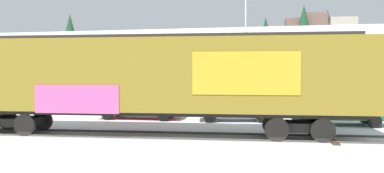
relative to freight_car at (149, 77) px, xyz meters
name	(u,v)px	position (x,y,z in m)	size (l,w,h in m)	color
ground_plane	(150,136)	(0.02, 0.00, -2.47)	(260.00, 260.00, 0.00)	silver
track	(208,136)	(2.44, 0.19, -2.43)	(59.94, 6.21, 0.08)	#4C4742
freight_car	(149,77)	(0.00, 0.00, 0.00)	(17.97, 4.19, 4.22)	olive
flagpole	(243,29)	(3.08, 11.06, 3.13)	(1.38, 0.59, 8.97)	silver
hillside	(249,59)	(0.05, 77.82, 3.40)	(146.03, 34.14, 16.31)	silver
parked_car_red	(139,105)	(-2.40, 5.39, -1.70)	(4.76, 2.09, 1.50)	#B21E1E
parked_car_silver	(235,105)	(3.07, 5.54, -1.62)	(4.35, 2.45, 1.69)	#B7BABF
parked_car_green	(336,107)	(8.18, 5.03, -1.59)	(4.55, 1.95, 1.76)	#1E5933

